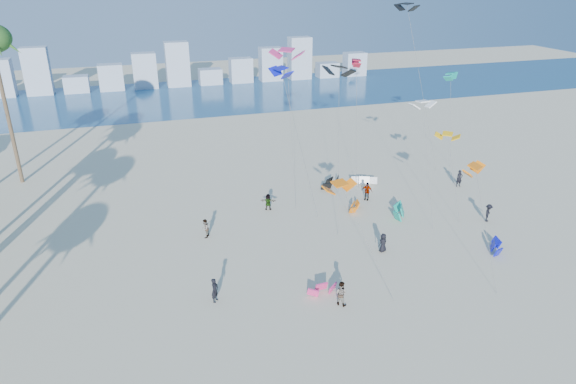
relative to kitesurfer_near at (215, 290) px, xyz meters
name	(u,v)px	position (x,y,z in m)	size (l,w,h in m)	color
ocean	(178,98)	(4.25, 62.54, -0.89)	(220.00, 220.00, 0.00)	navy
kitesurfer_near	(215,290)	(0.00, 0.00, 0.00)	(0.65, 0.43, 1.78)	black
kitesurfer_mid	(341,293)	(8.02, -2.88, 0.00)	(0.87, 0.68, 1.78)	gray
kitesurfers_far	(358,208)	(14.83, 9.17, -0.05)	(27.83, 11.18, 1.86)	black
grounded_kites	(376,208)	(16.77, 9.39, -0.46)	(17.62, 19.38, 0.97)	#D12E74
flying_kites	(369,73)	(17.40, 13.82, 11.19)	(24.76, 29.63, 18.04)	orange
distant_skyline	(164,71)	(3.07, 72.54, 2.20)	(85.00, 3.00, 8.40)	#9EADBF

